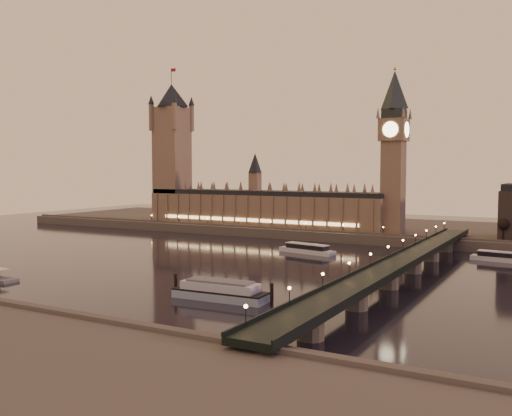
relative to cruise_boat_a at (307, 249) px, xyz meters
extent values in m
plane|color=black|center=(-26.04, -50.85, -2.38)|extent=(700.00, 700.00, 0.00)
cube|color=#423D35|center=(3.96, 114.15, 0.62)|extent=(560.00, 130.00, 6.00)
cube|color=brown|center=(-66.04, 70.15, 14.62)|extent=(180.00, 26.00, 22.00)
cube|color=black|center=(-66.04, 70.15, 27.22)|extent=(180.00, 22.00, 3.20)
cube|color=#FFCC7F|center=(-66.04, 56.65, 8.62)|extent=(153.00, 0.25, 2.20)
cube|color=brown|center=(-146.04, 70.15, 47.62)|extent=(22.00, 22.00, 88.00)
cone|color=black|center=(-146.04, 70.15, 100.62)|extent=(31.68, 31.68, 18.00)
cylinder|color=black|center=(-146.04, 70.15, 115.62)|extent=(0.44, 0.44, 12.00)
cube|color=maroon|center=(-143.84, 70.15, 120.12)|extent=(4.00, 0.15, 2.50)
cube|color=brown|center=(27.96, 70.15, 32.62)|extent=(13.00, 13.00, 58.00)
cube|color=brown|center=(27.96, 70.15, 68.62)|extent=(16.00, 16.00, 14.00)
cylinder|color=#FFEAA5|center=(27.96, 61.97, 68.62)|extent=(9.60, 0.35, 9.60)
cylinder|color=#FFEAA5|center=(19.78, 70.15, 68.62)|extent=(0.35, 9.60, 9.60)
cube|color=black|center=(27.96, 70.15, 78.62)|extent=(13.00, 13.00, 6.00)
cone|color=black|center=(27.96, 70.15, 93.62)|extent=(17.68, 17.68, 24.00)
sphere|color=gold|center=(27.96, 70.15, 106.62)|extent=(2.00, 2.00, 2.00)
cube|color=black|center=(65.96, -50.85, 5.62)|extent=(13.00, 260.00, 2.00)
cube|color=black|center=(59.66, -50.85, 7.12)|extent=(0.60, 260.00, 1.00)
cube|color=black|center=(72.26, -50.85, 7.12)|extent=(0.60, 260.00, 1.00)
cylinder|color=black|center=(93.26, 58.15, 8.01)|extent=(0.70, 0.70, 8.77)
sphere|color=black|center=(93.26, 58.15, 12.59)|extent=(5.85, 5.85, 5.85)
cube|color=silver|center=(0.00, 0.00, -1.14)|extent=(34.48, 14.20, 2.47)
cube|color=black|center=(0.00, 0.00, 1.33)|extent=(25.64, 11.08, 2.47)
cube|color=silver|center=(0.00, 0.00, 2.79)|extent=(26.36, 11.51, 0.45)
cube|color=silver|center=(96.31, 21.88, -1.21)|extent=(28.17, 10.08, 2.33)
cube|color=black|center=(96.31, 21.88, 1.12)|extent=(20.91, 8.01, 2.33)
cube|color=silver|center=(96.31, 21.88, 2.50)|extent=(21.49, 8.34, 0.42)
cube|color=#8EA4B4|center=(18.56, -117.66, -0.95)|extent=(35.57, 11.53, 2.86)
cube|color=black|center=(18.56, -117.66, 0.75)|extent=(35.57, 11.53, 0.55)
cube|color=silver|center=(18.56, -117.66, 2.46)|extent=(28.94, 10.12, 2.86)
cube|color=#595B5E|center=(18.56, -117.66, 4.27)|extent=(24.50, 8.82, 0.77)
cylinder|color=black|center=(-1.19, -117.60, 1.36)|extent=(1.21, 1.21, 7.47)
cylinder|color=black|center=(38.30, -115.73, 1.36)|extent=(1.21, 1.21, 7.47)
camera|label=1|loc=(127.20, -286.71, 44.14)|focal=40.00mm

